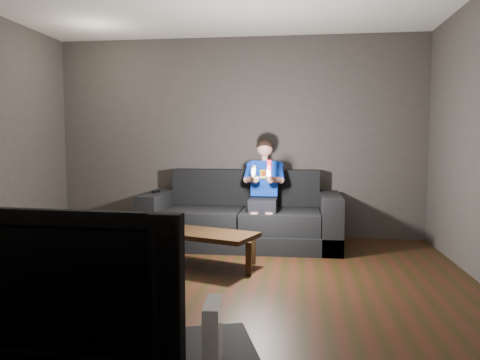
# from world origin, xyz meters

# --- Properties ---
(floor) EXTENTS (5.00, 5.00, 0.00)m
(floor) POSITION_xyz_m (0.00, 0.00, 0.00)
(floor) COLOR black
(floor) RESTS_ON ground
(back_wall) EXTENTS (5.00, 0.04, 2.70)m
(back_wall) POSITION_xyz_m (0.00, 2.50, 1.35)
(back_wall) COLOR #3C3733
(back_wall) RESTS_ON ground
(front_wall) EXTENTS (5.00, 0.04, 2.70)m
(front_wall) POSITION_xyz_m (0.00, -2.50, 1.35)
(front_wall) COLOR #3C3733
(front_wall) RESTS_ON ground
(sofa) EXTENTS (2.41, 1.04, 0.93)m
(sofa) POSITION_xyz_m (0.13, 1.90, 0.30)
(sofa) COLOR black
(sofa) RESTS_ON floor
(child) EXTENTS (0.49, 0.61, 1.21)m
(child) POSITION_xyz_m (0.41, 1.84, 0.79)
(child) COLOR black
(child) RESTS_ON sofa
(wii_remote_red) EXTENTS (0.04, 0.07, 0.19)m
(wii_remote_red) POSITION_xyz_m (0.50, 1.37, 1.00)
(wii_remote_red) COLOR red
(wii_remote_red) RESTS_ON child
(nunchuk_white) EXTENTS (0.07, 0.10, 0.15)m
(nunchuk_white) POSITION_xyz_m (0.33, 1.37, 0.97)
(nunchuk_white) COLOR white
(nunchuk_white) RESTS_ON child
(wii_remote_black) EXTENTS (0.07, 0.15, 0.03)m
(wii_remote_black) POSITION_xyz_m (-0.95, 1.81, 0.67)
(wii_remote_black) COLOR black
(wii_remote_black) RESTS_ON sofa
(coffee_table) EXTENTS (1.14, 0.83, 0.37)m
(coffee_table) POSITION_xyz_m (-0.11, 0.80, 0.32)
(coffee_table) COLOR black
(coffee_table) RESTS_ON floor
(tv) EXTENTS (0.99, 0.19, 0.57)m
(tv) POSITION_xyz_m (-0.01, -2.27, 0.79)
(tv) COLOR black
(tv) RESTS_ON media_console
(wii_console) EXTENTS (0.07, 0.18, 0.23)m
(wii_console) POSITION_xyz_m (0.54, -2.27, 0.62)
(wii_console) COLOR white
(wii_console) RESTS_ON media_console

